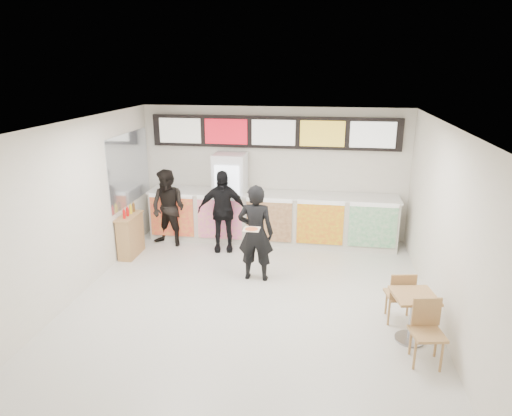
% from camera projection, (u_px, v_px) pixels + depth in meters
% --- Properties ---
extents(floor, '(7.00, 7.00, 0.00)m').
position_uv_depth(floor, '(248.00, 309.00, 7.52)').
color(floor, beige).
rests_on(floor, ground).
extents(ceiling, '(7.00, 7.00, 0.00)m').
position_uv_depth(ceiling, '(247.00, 127.00, 6.63)').
color(ceiling, white).
rests_on(ceiling, wall_back).
extents(wall_back, '(6.00, 0.00, 6.00)m').
position_uv_depth(wall_back, '(274.00, 174.00, 10.38)').
color(wall_back, silver).
rests_on(wall_back, floor).
extents(wall_left, '(0.00, 7.00, 7.00)m').
position_uv_depth(wall_left, '(68.00, 214.00, 7.52)').
color(wall_left, silver).
rests_on(wall_left, floor).
extents(wall_right, '(0.00, 7.00, 7.00)m').
position_uv_depth(wall_right, '(450.00, 234.00, 6.63)').
color(wall_right, silver).
rests_on(wall_right, floor).
extents(service_counter, '(5.56, 0.77, 1.14)m').
position_uv_depth(service_counter, '(271.00, 218.00, 10.27)').
color(service_counter, silver).
rests_on(service_counter, floor).
extents(menu_board, '(5.50, 0.14, 0.70)m').
position_uv_depth(menu_board, '(274.00, 132.00, 10.01)').
color(menu_board, black).
rests_on(menu_board, wall_back).
extents(drinks_fridge, '(0.70, 0.67, 2.00)m').
position_uv_depth(drinks_fridge, '(230.00, 197.00, 10.29)').
color(drinks_fridge, white).
rests_on(drinks_fridge, floor).
extents(mirror_panel, '(0.01, 2.00, 1.50)m').
position_uv_depth(mirror_panel, '(130.00, 168.00, 9.75)').
color(mirror_panel, '#B2B7BF').
rests_on(mirror_panel, wall_left).
extents(customer_main, '(0.67, 0.45, 1.82)m').
position_uv_depth(customer_main, '(256.00, 233.00, 8.36)').
color(customer_main, black).
rests_on(customer_main, floor).
extents(customer_left, '(0.98, 0.86, 1.71)m').
position_uv_depth(customer_left, '(168.00, 208.00, 10.00)').
color(customer_left, black).
rests_on(customer_left, floor).
extents(customer_mid, '(1.10, 0.60, 1.77)m').
position_uv_depth(customer_mid, '(222.00, 211.00, 9.72)').
color(customer_mid, black).
rests_on(customer_mid, floor).
extents(pizza_slice, '(0.36, 0.36, 0.02)m').
position_uv_depth(pizza_slice, '(252.00, 229.00, 7.86)').
color(pizza_slice, beige).
rests_on(pizza_slice, customer_main).
extents(cafe_table, '(0.69, 1.55, 0.88)m').
position_uv_depth(cafe_table, '(413.00, 309.00, 6.54)').
color(cafe_table, tan).
rests_on(cafe_table, floor).
extents(condiment_ledge, '(0.32, 0.79, 1.06)m').
position_uv_depth(condiment_ledge, '(131.00, 235.00, 9.56)').
color(condiment_ledge, tan).
rests_on(condiment_ledge, floor).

